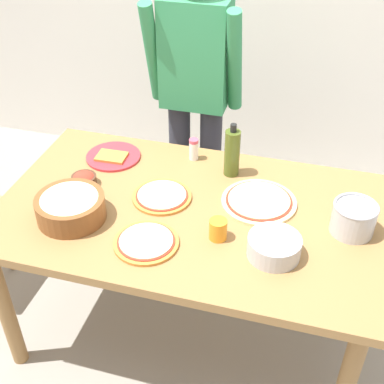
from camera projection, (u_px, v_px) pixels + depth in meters
ground at (189, 326)px, 2.59m from camera, size 8.00×8.00×0.00m
dining_table at (189, 225)px, 2.19m from camera, size 1.60×0.96×0.76m
person_cook at (195, 89)px, 2.65m from camera, size 0.49×0.25×1.62m
pizza_raw_on_board at (259, 201)px, 2.16m from camera, size 0.32×0.32×0.02m
pizza_cooked_on_tray at (146, 242)px, 1.95m from camera, size 0.25×0.25×0.02m
pizza_second_cooked at (162, 196)px, 2.19m from camera, size 0.26×0.26×0.02m
plate_with_slice at (113, 156)px, 2.44m from camera, size 0.26×0.26×0.02m
popcorn_bowl at (70, 206)px, 2.05m from camera, size 0.28×0.28×0.11m
mixing_bowl_steel at (274, 247)px, 1.89m from camera, size 0.20×0.20×0.08m
small_sauce_bowl at (84, 179)px, 2.26m from camera, size 0.11×0.11×0.06m
olive_oil_bottle at (232, 153)px, 2.28m from camera, size 0.07×0.07×0.26m
steel_pot at (354, 218)px, 1.98m from camera, size 0.17×0.17×0.13m
cup_orange at (218, 229)px, 1.96m from camera, size 0.07×0.07×0.08m
salt_shaker at (194, 149)px, 2.41m from camera, size 0.04×0.04×0.11m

